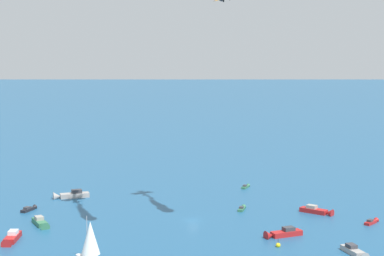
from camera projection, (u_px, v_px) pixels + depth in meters
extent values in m
plane|color=#1E517A|center=(193.00, 220.00, 171.54)|extent=(2000.00, 2000.00, 0.00)
cube|color=black|center=(28.00, 210.00, 181.28)|extent=(2.29, 4.96, 0.76)
cone|color=black|center=(34.00, 208.00, 183.99)|extent=(1.71, 1.46, 1.53)
cube|color=#38383D|center=(27.00, 208.00, 180.87)|extent=(1.48, 1.85, 0.57)
cube|color=#B21E1E|center=(286.00, 233.00, 157.12)|extent=(7.79, 6.46, 1.24)
cone|color=#B21E1E|center=(269.00, 236.00, 155.24)|extent=(3.05, 3.17, 2.48)
cube|color=#38383D|center=(289.00, 229.00, 157.22)|extent=(3.36, 3.18, 0.93)
cube|color=#B21E1E|center=(13.00, 237.00, 153.69)|extent=(4.11, 8.20, 1.26)
cone|color=#B21E1E|center=(7.00, 243.00, 148.92)|extent=(2.88, 2.49, 2.51)
cube|color=silver|center=(13.00, 232.00, 154.15)|extent=(2.54, 3.11, 0.94)
cylinder|color=#B2B2B7|center=(87.00, 235.00, 139.30)|extent=(0.14, 0.14, 8.40)
cone|color=white|center=(90.00, 238.00, 138.92)|extent=(5.00, 5.00, 7.14)
cube|color=#33704C|center=(245.00, 187.00, 211.64)|extent=(2.20, 4.24, 0.65)
cone|color=#33704C|center=(248.00, 186.00, 213.88)|extent=(1.50, 1.31, 1.29)
cube|color=#38383D|center=(245.00, 186.00, 211.30)|extent=(1.34, 1.62, 0.49)
cube|color=#B21E1E|center=(371.00, 223.00, 167.97)|extent=(3.51, 4.63, 0.72)
cone|color=#B21E1E|center=(375.00, 221.00, 170.03)|extent=(1.83, 1.72, 1.44)
cube|color=#38383D|center=(370.00, 220.00, 167.64)|extent=(1.79, 1.95, 0.54)
cube|color=#33704C|center=(242.00, 209.00, 182.23)|extent=(1.70, 4.34, 0.68)
cone|color=#33704C|center=(243.00, 207.00, 184.71)|extent=(1.44, 1.19, 1.36)
cube|color=#38383D|center=(241.00, 207.00, 181.85)|extent=(1.20, 1.57, 0.51)
cube|color=#9E9993|center=(352.00, 251.00, 143.72)|extent=(5.27, 7.14, 1.11)
cube|color=#38383D|center=(351.00, 246.00, 144.10)|extent=(2.72, 2.98, 0.83)
cube|color=#9E9993|center=(75.00, 195.00, 198.11)|extent=(8.88, 6.64, 1.38)
cone|color=#9E9993|center=(57.00, 197.00, 196.49)|extent=(3.28, 3.49, 2.76)
cube|color=#38383D|center=(77.00, 191.00, 198.17)|extent=(3.72, 3.41, 1.04)
cube|color=#33704C|center=(40.00, 222.00, 167.34)|extent=(6.51, 7.29, 1.19)
cone|color=#33704C|center=(44.00, 227.00, 163.33)|extent=(3.05, 2.98, 2.38)
cube|color=gray|center=(39.00, 218.00, 167.70)|extent=(3.11, 3.22, 0.89)
cube|color=#B21E1E|center=(314.00, 211.00, 179.44)|extent=(7.88, 5.48, 1.21)
cone|color=#B21E1E|center=(329.00, 213.00, 176.67)|extent=(2.80, 3.03, 2.43)
cube|color=gray|center=(312.00, 207.00, 179.66)|extent=(3.23, 2.90, 0.91)
sphere|color=yellow|center=(278.00, 245.00, 148.41)|extent=(1.10, 1.10, 1.10)
cylinder|color=black|center=(278.00, 241.00, 148.28)|extent=(0.08, 0.08, 1.00)
cylinder|color=black|center=(224.00, 1.00, 171.88)|extent=(0.56, 0.67, 0.61)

